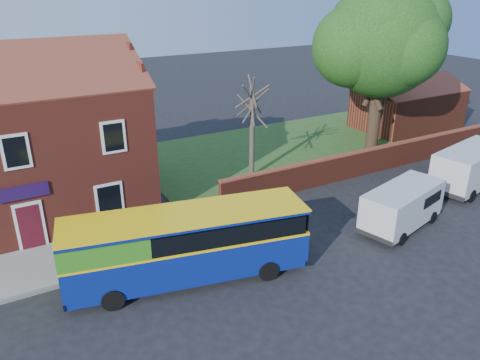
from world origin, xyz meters
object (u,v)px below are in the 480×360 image
van_near (402,205)px  van_far (471,166)px  bus (179,243)px  large_tree (382,42)px

van_near → van_far: 7.11m
van_near → bus: bearing=159.4°
bus → large_tree: size_ratio=0.86×
large_tree → bus: bearing=-156.3°
bus → van_far: size_ratio=1.69×
bus → van_near: 11.00m
van_near → large_tree: (6.32, 8.74, 6.25)m
van_far → van_near: bearing=-179.8°
van_far → large_tree: (-0.64, 7.25, 6.08)m
large_tree → van_far: bearing=-85.0°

